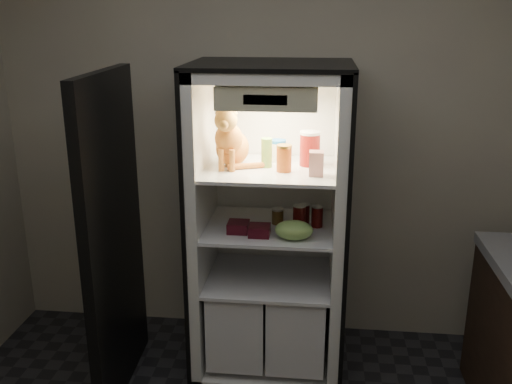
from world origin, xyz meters
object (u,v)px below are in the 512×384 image
Objects in this scene: soda_can_a at (304,213)px; soda_can_b at (317,217)px; pepper_jar at (310,149)px; grape_bag at (294,230)px; tabby_cat at (231,142)px; parmesan_shaker at (267,153)px; berry_box_right at (259,231)px; mayo_tub at (278,150)px; cream_carton at (316,164)px; condiment_jar at (278,216)px; berry_box_left at (238,227)px; refrigerator at (270,245)px; salsa_jar at (284,158)px; soda_can_c at (299,217)px.

soda_can_a is 0.92× the size of soda_can_b.
grape_bag is at bearing -104.48° from pepper_jar.
tabby_cat is 2.29× the size of parmesan_shaker.
soda_can_a is 0.34m from berry_box_right.
mayo_tub reaches higher than berry_box_right.
cream_carton is 1.40× the size of condiment_jar.
parmesan_shaker reaches higher than cream_carton.
parmesan_shaker is at bearing 43.14° from berry_box_left.
cream_carton is (0.26, -0.19, 0.56)m from refrigerator.
cream_carton reaches higher than soda_can_b.
soda_can_b is at bearing -30.94° from mayo_tub.
soda_can_a is at bearing 13.71° from parmesan_shaker.
tabby_cat reaches higher than salsa_jar.
refrigerator is 0.65m from cream_carton.
soda_can_a reaches higher than berry_box_right.
refrigerator is 0.29m from soda_can_c.
tabby_cat reaches higher than berry_box_left.
pepper_jar is (0.14, 0.15, 0.02)m from salsa_jar.
soda_can_c reaches higher than grape_bag.
tabby_cat reaches higher than soda_can_b.
pepper_jar reaches higher than berry_box_right.
parmesan_shaker is at bearing -165.35° from condiment_jar.
pepper_jar is 0.39m from soda_can_a.
salsa_jar is 1.28× the size of berry_box_right.
mayo_tub is (0.03, 0.09, 0.56)m from refrigerator.
salsa_jar is 0.76× the size of pepper_jar.
berry_box_left is (-0.20, -0.28, -0.38)m from mayo_tub.
soda_can_a is (0.43, 0.06, -0.44)m from tabby_cat.
tabby_cat is 2.54× the size of salsa_jar.
pepper_jar is 0.44m from condiment_jar.
refrigerator is 16.44× the size of soda_can_a.
soda_can_a is at bearing 141.88° from soda_can_b.
salsa_jar reaches higher than cream_carton.
soda_can_b is at bearing 58.67° from grape_bag.
mayo_tub is 0.52m from berry_box_left.
condiment_jar is 0.26m from berry_box_left.
refrigerator is at bearing 47.57° from berry_box_left.
soda_can_a is at bearing 73.52° from soda_can_c.
soda_can_c is at bearing 27.25° from salsa_jar.
refrigerator reaches higher than soda_can_a.
condiment_jar is (-0.22, 0.16, -0.37)m from cream_carton.
refrigerator is 0.29m from soda_can_a.
cream_carton is at bearing 30.81° from grape_bag.
pepper_jar is at bearing 27.12° from berry_box_left.
berry_box_right is (-0.04, -0.22, 0.18)m from refrigerator.
mayo_tub is 1.08× the size of berry_box_left.
pepper_jar reaches higher than grape_bag.
pepper_jar is at bearing 20.55° from soda_can_a.
salsa_jar is 0.43m from berry_box_right.
salsa_jar is 1.58× the size of condiment_jar.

